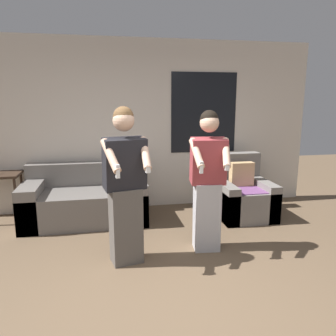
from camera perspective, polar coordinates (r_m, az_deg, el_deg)
name	(u,v)px	position (r m, az deg, el deg)	size (l,w,h in m)	color
ground_plane	(178,317)	(2.99, 1.83, -24.56)	(14.00, 14.00, 0.00)	brown
wall_back	(140,126)	(5.34, -4.84, 7.37)	(5.76, 0.07, 2.70)	silver
couch	(86,201)	(5.02, -14.09, -5.54)	(1.75, 0.93, 0.82)	slate
armchair	(241,195)	(5.22, 12.63, -4.64)	(0.80, 0.92, 0.93)	slate
side_table	(1,181)	(5.37, -27.05, -2.08)	(0.53, 0.46, 0.86)	#332319
person_left	(125,186)	(3.50, -7.46, -3.21)	(0.50, 0.54, 1.71)	#56514C
person_right	(208,181)	(3.81, 6.95, -2.26)	(0.46, 0.50, 1.66)	#B2B2B7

